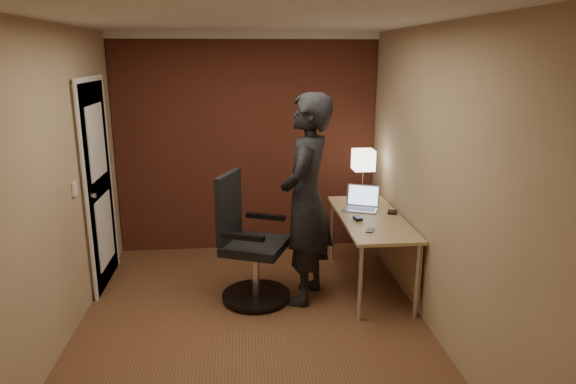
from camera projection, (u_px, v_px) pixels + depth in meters
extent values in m
plane|color=brown|center=(253.00, 329.00, 4.36)|extent=(4.00, 4.00, 0.00)
plane|color=white|center=(247.00, 19.00, 3.71)|extent=(4.00, 4.00, 0.00)
plane|color=tan|center=(247.00, 144.00, 5.96)|extent=(3.00, 0.00, 3.00)
plane|color=tan|center=(260.00, 307.00, 2.11)|extent=(3.00, 0.00, 3.00)
plane|color=tan|center=(53.00, 191.00, 3.90)|extent=(0.00, 4.00, 4.00)
plane|color=tan|center=(435.00, 182.00, 4.17)|extent=(0.00, 4.00, 4.00)
cube|color=brown|center=(247.00, 144.00, 5.93)|extent=(2.98, 0.06, 2.50)
cube|color=silver|center=(244.00, 35.00, 5.60)|extent=(3.00, 0.08, 0.08)
cube|color=silver|center=(38.00, 24.00, 3.59)|extent=(0.08, 4.00, 0.08)
cube|color=silver|center=(442.00, 26.00, 3.85)|extent=(0.08, 4.00, 0.08)
cube|color=silver|center=(98.00, 187.00, 5.03)|extent=(0.05, 0.82, 2.02)
cube|color=silver|center=(99.00, 187.00, 5.03)|extent=(0.02, 0.92, 2.12)
cylinder|color=silver|center=(93.00, 196.00, 4.71)|extent=(0.05, 0.05, 0.05)
cube|color=silver|center=(75.00, 189.00, 4.36)|extent=(0.02, 0.08, 0.12)
cube|color=tan|center=(371.00, 218.00, 5.00)|extent=(0.60, 1.50, 0.03)
cube|color=tan|center=(397.00, 244.00, 5.10)|extent=(0.02, 1.38, 0.54)
cylinder|color=silver|center=(360.00, 283.00, 4.41)|extent=(0.04, 0.04, 0.70)
cylinder|color=silver|center=(332.00, 230.00, 5.74)|extent=(0.04, 0.04, 0.70)
cylinder|color=silver|center=(417.00, 281.00, 4.46)|extent=(0.04, 0.04, 0.70)
cylinder|color=silver|center=(376.00, 229.00, 5.78)|extent=(0.04, 0.04, 0.70)
cube|color=silver|center=(362.00, 197.00, 5.65)|extent=(0.11, 0.11, 0.01)
cylinder|color=silver|center=(362.00, 183.00, 5.60)|extent=(0.01, 0.01, 0.30)
cube|color=white|center=(363.00, 160.00, 5.54)|extent=(0.22, 0.22, 0.22)
cube|color=silver|center=(361.00, 209.00, 5.20)|extent=(0.39, 0.34, 0.01)
cube|color=silver|center=(363.00, 195.00, 5.28)|extent=(0.33, 0.18, 0.22)
cube|color=#B2CCF2|center=(363.00, 195.00, 5.27)|extent=(0.29, 0.16, 0.19)
cube|color=gray|center=(361.00, 209.00, 5.19)|extent=(0.31, 0.23, 0.00)
cube|color=black|center=(358.00, 218.00, 4.88)|extent=(0.08, 0.11, 0.03)
cube|color=black|center=(370.00, 231.00, 4.58)|extent=(0.10, 0.13, 0.01)
cube|color=black|center=(392.00, 212.00, 5.09)|extent=(0.12, 0.13, 0.02)
cylinder|color=black|center=(256.00, 295.00, 4.87)|extent=(0.65, 0.65, 0.03)
cylinder|color=silver|center=(256.00, 271.00, 4.81)|extent=(0.07, 0.07, 0.48)
cube|color=black|center=(255.00, 246.00, 4.74)|extent=(0.69, 0.69, 0.08)
cube|color=black|center=(229.00, 207.00, 4.72)|extent=(0.24, 0.47, 0.63)
cube|color=black|center=(266.00, 216.00, 4.97)|extent=(0.39, 0.20, 0.05)
cube|color=black|center=(243.00, 237.00, 4.41)|extent=(0.39, 0.20, 0.05)
imported|color=black|center=(306.00, 200.00, 4.67)|extent=(0.70, 0.83, 1.94)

